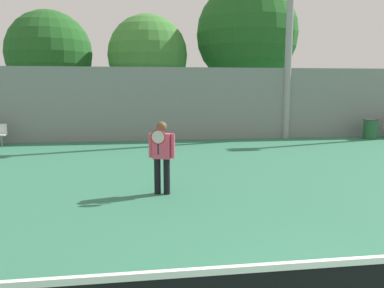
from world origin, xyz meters
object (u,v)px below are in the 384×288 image
(trash_bin, at_px, (370,129))
(tree_green_broad, at_px, (247,35))
(light_pole_near_left, at_px, (290,0))
(tree_dark_dense, at_px, (49,54))
(tennis_player, at_px, (162,153))
(tree_green_tall, at_px, (148,55))

(trash_bin, xyz_separation_m, tree_green_broad, (-3.78, 6.89, 4.92))
(light_pole_near_left, relative_size, tree_green_broad, 1.30)
(light_pole_near_left, height_order, tree_dark_dense, light_pole_near_left)
(tennis_player, bearing_deg, tree_green_tall, 108.06)
(light_pole_near_left, height_order, tree_green_tall, light_pole_near_left)
(tennis_player, bearing_deg, trash_bin, 55.83)
(tennis_player, height_order, trash_bin, tennis_player)
(trash_bin, height_order, tree_green_tall, tree_green_tall)
(tennis_player, bearing_deg, tree_dark_dense, 128.76)
(tree_green_broad, height_order, tree_dark_dense, tree_green_broad)
(tree_green_broad, bearing_deg, trash_bin, -61.22)
(trash_bin, xyz_separation_m, tree_dark_dense, (-15.12, 7.13, 3.70))
(trash_bin, bearing_deg, tree_green_broad, 118.78)
(tree_green_tall, distance_m, tree_dark_dense, 5.50)
(tree_dark_dense, bearing_deg, tennis_player, -69.63)
(light_pole_near_left, distance_m, tree_dark_dense, 13.26)
(tennis_player, height_order, light_pole_near_left, light_pole_near_left)
(tree_dark_dense, bearing_deg, tree_green_tall, -1.58)
(light_pole_near_left, xyz_separation_m, tree_green_tall, (-6.02, 6.15, -1.91))
(light_pole_near_left, distance_m, trash_bin, 6.69)
(light_pole_near_left, bearing_deg, tree_green_broad, 91.63)
(tree_green_tall, bearing_deg, tree_green_broad, -0.94)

